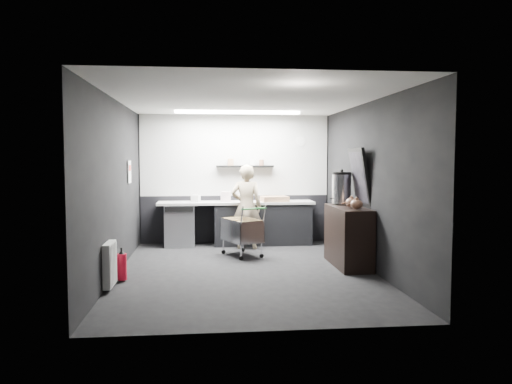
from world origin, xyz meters
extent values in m
plane|color=black|center=(0.00, 0.00, 0.00)|extent=(5.50, 5.50, 0.00)
plane|color=white|center=(0.00, 0.00, 2.70)|extent=(5.50, 5.50, 0.00)
plane|color=black|center=(0.00, 2.75, 1.35)|extent=(5.50, 0.00, 5.50)
plane|color=black|center=(0.00, -2.75, 1.35)|extent=(5.50, 0.00, 5.50)
plane|color=black|center=(-2.00, 0.00, 1.35)|extent=(0.00, 5.50, 5.50)
plane|color=black|center=(2.00, 0.00, 1.35)|extent=(0.00, 5.50, 5.50)
cube|color=#B3B3AF|center=(0.00, 2.73, 1.85)|extent=(3.95, 0.02, 1.70)
cube|color=black|center=(0.00, 2.73, 0.50)|extent=(3.95, 0.02, 1.00)
cube|color=black|center=(0.20, 2.62, 1.62)|extent=(1.20, 0.22, 0.04)
cylinder|color=silver|center=(1.40, 2.72, 2.15)|extent=(0.20, 0.03, 0.20)
cube|color=white|center=(-1.98, 1.30, 1.55)|extent=(0.02, 0.30, 0.40)
cube|color=red|center=(-1.98, 1.30, 1.62)|extent=(0.02, 0.22, 0.10)
cube|color=silver|center=(-1.94, -0.90, 0.35)|extent=(0.10, 0.50, 0.60)
cube|color=white|center=(0.00, 1.85, 2.67)|extent=(2.40, 0.20, 0.04)
cube|color=black|center=(0.55, 2.42, 0.42)|extent=(2.00, 0.56, 0.85)
cube|color=beige|center=(0.00, 2.42, 0.88)|extent=(3.20, 0.60, 0.05)
cube|color=#9EA0A5|center=(-1.15, 2.42, 0.42)|extent=(0.60, 0.58, 0.85)
cube|color=black|center=(-1.15, 2.12, 0.78)|extent=(0.56, 0.02, 0.10)
imported|color=beige|center=(0.18, 1.97, 0.83)|extent=(0.67, 0.50, 1.67)
cube|color=silver|center=(0.04, 1.25, 0.28)|extent=(0.78, 0.91, 0.02)
cube|color=silver|center=(-0.20, 1.25, 0.48)|extent=(0.34, 0.71, 0.41)
cube|color=silver|center=(0.28, 1.25, 0.48)|extent=(0.34, 0.71, 0.41)
cube|color=silver|center=(0.04, 0.88, 0.48)|extent=(0.46, 0.23, 0.41)
cube|color=silver|center=(0.04, 1.63, 0.48)|extent=(0.46, 0.23, 0.41)
cylinder|color=silver|center=(-0.17, 0.91, 0.15)|extent=(0.02, 0.02, 0.27)
cylinder|color=silver|center=(0.25, 0.91, 0.15)|extent=(0.02, 0.02, 0.27)
cylinder|color=silver|center=(-0.17, 1.60, 0.15)|extent=(0.02, 0.02, 0.27)
cylinder|color=silver|center=(0.25, 1.60, 0.15)|extent=(0.02, 0.02, 0.27)
cylinder|color=green|center=(0.04, 0.82, 0.91)|extent=(0.47, 0.24, 0.03)
cube|color=olive|center=(-0.07, 1.35, 0.46)|extent=(0.31, 0.34, 0.35)
cube|color=olive|center=(0.16, 1.15, 0.45)|extent=(0.29, 0.31, 0.31)
cylinder|color=black|center=(-0.17, 0.91, 0.04)|extent=(0.08, 0.06, 0.07)
cylinder|color=black|center=(-0.17, 1.60, 0.04)|extent=(0.08, 0.06, 0.07)
cylinder|color=black|center=(0.25, 0.91, 0.04)|extent=(0.08, 0.06, 0.07)
cylinder|color=black|center=(0.25, 1.60, 0.04)|extent=(0.08, 0.06, 0.07)
cube|color=black|center=(1.73, 0.23, 0.49)|extent=(0.49, 1.31, 0.99)
cylinder|color=silver|center=(1.73, 0.67, 1.26)|extent=(0.33, 0.33, 0.50)
cylinder|color=black|center=(1.73, 0.67, 1.53)|extent=(0.33, 0.33, 0.04)
sphere|color=black|center=(1.73, 0.67, 1.58)|extent=(0.05, 0.05, 0.05)
ellipsoid|color=brown|center=(1.73, 0.07, 1.07)|extent=(0.20, 0.20, 0.16)
ellipsoid|color=brown|center=(1.73, -0.20, 1.07)|extent=(0.20, 0.20, 0.16)
cube|color=black|center=(1.94, 0.29, 1.48)|extent=(0.22, 0.77, 0.98)
cube|color=black|center=(1.92, 0.29, 1.48)|extent=(0.16, 0.66, 0.84)
cylinder|color=red|center=(-1.85, -0.46, 0.22)|extent=(0.14, 0.14, 0.38)
cone|color=black|center=(-1.85, -0.46, 0.43)|extent=(0.10, 0.10, 0.06)
cylinder|color=black|center=(-1.85, -0.46, 0.47)|extent=(0.03, 0.03, 0.06)
cube|color=#966F50|center=(0.79, 2.37, 0.95)|extent=(0.58, 0.47, 0.11)
cylinder|color=beige|center=(-0.21, 2.42, 1.00)|extent=(0.21, 0.21, 0.21)
cube|color=silver|center=(-0.82, 2.37, 0.97)|extent=(0.20, 0.17, 0.14)
camera|label=1|loc=(-0.63, -7.80, 1.81)|focal=35.00mm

